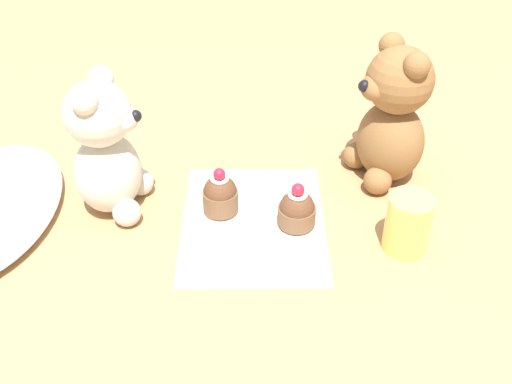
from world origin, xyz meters
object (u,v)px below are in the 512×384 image
object	(u,v)px
cupcake_near_cream_bear	(223,195)
juice_glass	(411,224)
teddy_bear_tan	(395,117)
cupcake_near_tan_bear	(300,210)
teddy_bear_cream	(109,150)

from	to	relation	value
cupcake_near_cream_bear	juice_glass	size ratio (longest dim) A/B	0.86
teddy_bear_tan	cupcake_near_cream_bear	size ratio (longest dim) A/B	3.11
teddy_bear_tan	cupcake_near_cream_bear	xyz separation A→B (m)	(-0.09, 0.25, -0.07)
teddy_bear_tan	cupcake_near_tan_bear	world-z (taller)	teddy_bear_tan
teddy_bear_cream	teddy_bear_tan	size ratio (longest dim) A/B	0.94
cupcake_near_cream_bear	juice_glass	xyz separation A→B (m)	(-0.08, -0.25, 0.01)
teddy_bear_cream	juice_glass	distance (m)	0.43
cupcake_near_cream_bear	cupcake_near_tan_bear	xyz separation A→B (m)	(-0.03, -0.11, -0.00)
teddy_bear_cream	juice_glass	world-z (taller)	teddy_bear_cream
teddy_bear_cream	cupcake_near_cream_bear	xyz separation A→B (m)	(-0.02, -0.16, -0.07)
teddy_bear_cream	cupcake_near_tan_bear	distance (m)	0.28
teddy_bear_cream	cupcake_near_cream_bear	size ratio (longest dim) A/B	2.92
cupcake_near_tan_bear	juice_glass	size ratio (longest dim) A/B	0.82
teddy_bear_cream	cupcake_near_tan_bear	xyz separation A→B (m)	(-0.05, -0.27, -0.07)
cupcake_near_tan_bear	juice_glass	xyz separation A→B (m)	(-0.05, -0.14, 0.01)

